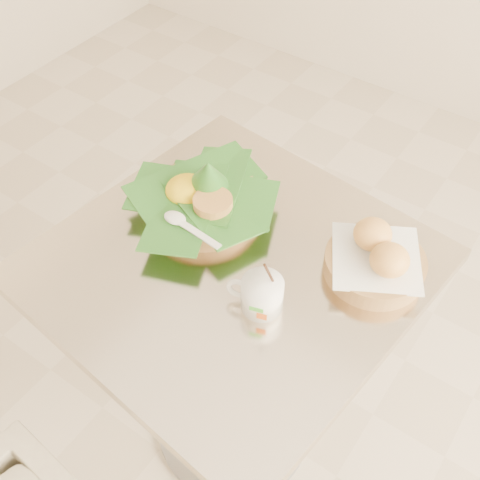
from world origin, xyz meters
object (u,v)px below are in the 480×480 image
Objects in this scene: rice_basket at (202,196)px; coffee_mug at (261,294)px; cafe_table at (232,324)px; bread_basket at (376,259)px.

coffee_mug is (0.25, -0.14, -0.00)m from rice_basket.
rice_basket reaches higher than cafe_table.
coffee_mug reaches higher than cafe_table.
coffee_mug is (-0.14, -0.20, 0.00)m from bread_basket.
rice_basket is at bearing -171.45° from bread_basket.
cafe_table is 0.29m from coffee_mug.
coffee_mug is at bearing -30.02° from rice_basket.
cafe_table is 0.38m from bread_basket.
rice_basket is at bearing 148.23° from cafe_table.
cafe_table is at bearing -31.77° from rice_basket.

